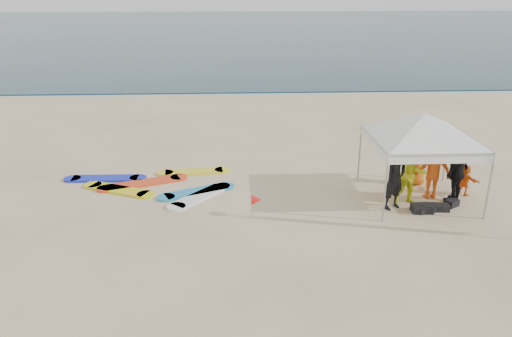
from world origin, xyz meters
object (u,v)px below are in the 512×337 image
(person_black_b, at_px, (457,172))
(surfboard_spread, at_px, (158,185))
(person_black_a, at_px, (395,177))
(person_orange_b, at_px, (417,161))
(person_yellow, at_px, (412,175))
(person_orange_a, at_px, (433,168))
(marker_pennant, at_px, (256,200))
(canopy_tent, at_px, (426,114))
(person_seated, at_px, (465,180))

(person_black_b, relative_size, surfboard_spread, 0.36)
(person_black_a, relative_size, person_orange_b, 1.20)
(person_yellow, xyz_separation_m, person_orange_b, (0.69, 1.46, -0.11))
(person_yellow, relative_size, person_black_b, 0.97)
(person_black_a, distance_m, surfboard_spread, 7.14)
(person_black_a, bearing_deg, person_orange_b, 22.33)
(person_orange_b, relative_size, surfboard_spread, 0.31)
(person_black_b, bearing_deg, person_orange_a, -72.56)
(person_yellow, distance_m, person_orange_b, 1.62)
(marker_pennant, bearing_deg, person_black_b, 7.06)
(person_black_a, distance_m, marker_pennant, 3.89)
(person_black_b, bearing_deg, canopy_tent, -52.35)
(person_black_b, xyz_separation_m, person_seated, (0.52, 0.50, -0.45))
(surfboard_spread, bearing_deg, marker_pennant, -38.15)
(person_yellow, bearing_deg, person_orange_b, 60.11)
(person_orange_a, xyz_separation_m, marker_pennant, (-5.18, -1.08, -0.40))
(surfboard_spread, bearing_deg, person_orange_a, -8.74)
(person_yellow, xyz_separation_m, surfboard_spread, (-7.37, 1.71, -0.85))
(person_seated, bearing_deg, person_black_a, 77.89)
(person_yellow, distance_m, person_seated, 2.00)
(person_yellow, xyz_separation_m, person_black_b, (1.34, 0.09, 0.03))
(marker_pennant, bearing_deg, person_seated, 10.98)
(canopy_tent, bearing_deg, marker_pennant, -168.61)
(person_black_a, xyz_separation_m, person_orange_a, (1.33, 0.70, -0.03))
(person_yellow, xyz_separation_m, person_seated, (1.86, 0.59, -0.42))
(person_yellow, xyz_separation_m, person_orange_a, (0.78, 0.46, 0.01))
(canopy_tent, bearing_deg, person_orange_a, 15.72)
(person_orange_a, bearing_deg, marker_pennant, 12.44)
(person_black_b, height_order, canopy_tent, canopy_tent)
(person_orange_b, bearing_deg, person_black_b, 111.37)
(person_black_a, height_order, person_orange_b, person_black_a)
(person_orange_a, bearing_deg, person_seated, -172.26)
(person_black_a, height_order, person_seated, person_black_a)
(person_orange_b, xyz_separation_m, surfboard_spread, (-8.05, 0.25, -0.74))
(person_orange_b, xyz_separation_m, canopy_tent, (-0.37, -1.13, 1.79))
(person_yellow, relative_size, person_seated, 1.90)
(canopy_tent, relative_size, surfboard_spread, 0.77)
(marker_pennant, bearing_deg, surfboard_spread, 141.85)
(person_black_a, distance_m, canopy_tent, 1.94)
(person_black_a, height_order, canopy_tent, canopy_tent)
(person_orange_b, relative_size, marker_pennant, 2.43)
(surfboard_spread, bearing_deg, person_black_b, -10.55)
(person_orange_a, bearing_deg, person_yellow, 31.13)
(person_black_b, bearing_deg, person_black_a, -29.22)
(person_orange_b, xyz_separation_m, person_seated, (1.17, -0.87, -0.31))
(person_yellow, bearing_deg, person_black_a, -161.05)
(person_black_a, xyz_separation_m, person_seated, (2.42, 0.84, -0.47))
(person_black_a, xyz_separation_m, person_yellow, (0.55, 0.24, -0.05))
(person_black_a, height_order, marker_pennant, person_black_a)
(person_seated, bearing_deg, canopy_tent, 68.53)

